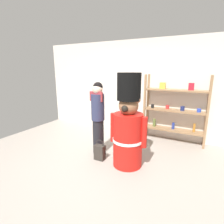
% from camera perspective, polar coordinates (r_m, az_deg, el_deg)
% --- Properties ---
extents(ground_plane, '(6.40, 6.40, 0.00)m').
position_cam_1_polar(ground_plane, '(3.50, -2.62, -17.78)').
color(ground_plane, '#9E9389').
extents(back_wall, '(6.40, 0.12, 2.60)m').
position_cam_1_polar(back_wall, '(5.03, 9.96, 7.49)').
color(back_wall, silver).
rests_on(back_wall, ground_plane).
extents(merchandise_shelf, '(1.52, 0.35, 1.70)m').
position_cam_1_polar(merchandise_shelf, '(4.70, 19.47, 0.84)').
color(merchandise_shelf, '#93704C').
rests_on(merchandise_shelf, ground_plane).
extents(teddy_bear_guard, '(0.73, 0.58, 1.77)m').
position_cam_1_polar(teddy_bear_guard, '(3.32, 5.20, -4.83)').
color(teddy_bear_guard, red).
rests_on(teddy_bear_guard, ground_plane).
extents(person_shopper, '(0.29, 0.28, 1.57)m').
position_cam_1_polar(person_shopper, '(3.78, -4.54, -1.34)').
color(person_shopper, black).
rests_on(person_shopper, ground_plane).
extents(shopping_bag, '(0.21, 0.13, 0.43)m').
position_cam_1_polar(shopping_bag, '(3.73, -3.98, -12.77)').
color(shopping_bag, '#332D28').
rests_on(shopping_bag, ground_plane).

